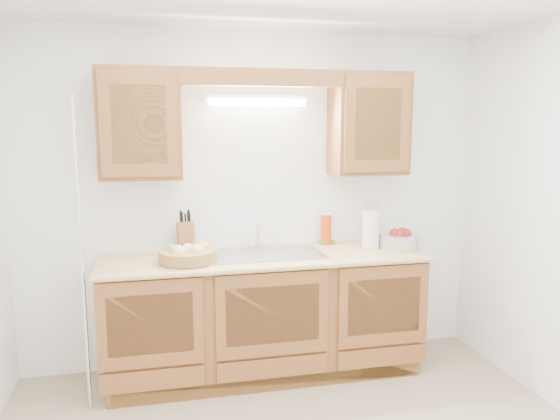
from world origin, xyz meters
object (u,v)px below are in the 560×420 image
object	(u,v)px
knife_block	(186,238)
paper_towel	(371,230)
fruit_basket	(188,254)
apple_bowl	(399,240)

from	to	relation	value
knife_block	paper_towel	bearing A→B (deg)	-9.02
fruit_basket	apple_bowl	bearing A→B (deg)	1.87
fruit_basket	knife_block	xyz separation A→B (m)	(0.00, 0.24, 0.06)
paper_towel	fruit_basket	bearing A→B (deg)	-175.42
fruit_basket	knife_block	distance (m)	0.25
apple_bowl	fruit_basket	bearing A→B (deg)	-178.13
apple_bowl	knife_block	bearing A→B (deg)	173.22
fruit_basket	paper_towel	size ratio (longest dim) A/B	1.28
knife_block	apple_bowl	world-z (taller)	knife_block
knife_block	paper_towel	distance (m)	1.37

